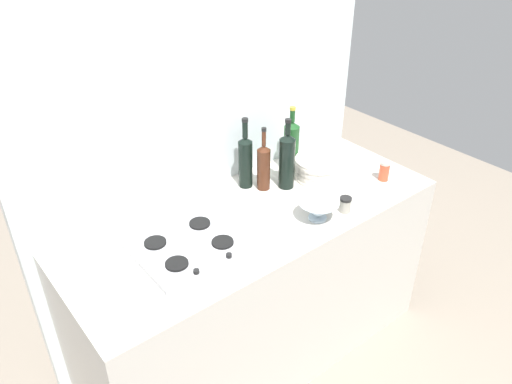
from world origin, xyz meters
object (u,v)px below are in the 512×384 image
Objects in this scene: wine_bottle_mid_right at (291,145)px; wine_bottle_rightmost at (245,160)px; wine_bottle_leftmost at (287,160)px; mixing_bowl at (318,210)px; stovetop_hob at (189,245)px; condiment_jar_rear at (345,204)px; condiment_jar_front at (384,171)px; butter_dish at (246,209)px; wine_bottle_mid_left at (264,166)px; plate_stack at (319,168)px.

wine_bottle_mid_right is 0.98× the size of wine_bottle_rightmost.
wine_bottle_leftmost is 1.00× the size of wine_bottle_rightmost.
wine_bottle_rightmost is 0.45m from mixing_bowl.
stovetop_hob is 1.21× the size of wine_bottle_rightmost.
wine_bottle_leftmost reaches higher than condiment_jar_rear.
wine_bottle_rightmost is at bearing 114.79° from condiment_jar_rear.
condiment_jar_front reaches higher than stovetop_hob.
condiment_jar_front is (0.43, -0.26, -0.10)m from wine_bottle_leftmost.
condiment_jar_front is (0.51, 0.04, 0.00)m from mixing_bowl.
butter_dish is (-0.23, 0.24, -0.02)m from mixing_bowl.
wine_bottle_mid_left is 0.09m from wine_bottle_rightmost.
butter_dish is 1.28× the size of condiment_jar_front.
stovetop_hob is 1.77× the size of plate_stack.
plate_stack is at bearing 45.03° from mixing_bowl.
wine_bottle_mid_left reaches higher than butter_dish.
mixing_bowl is at bearing -175.64° from condiment_jar_front.
plate_stack is 0.37m from mixing_bowl.
wine_bottle_rightmost is at bearing 139.28° from wine_bottle_leftmost.
condiment_jar_front is (0.30, -0.38, -0.09)m from wine_bottle_mid_right.
wine_bottle_rightmost is (-0.15, 0.13, -0.01)m from wine_bottle_leftmost.
mixing_bowl is (-0.26, -0.26, -0.01)m from plate_stack.
stovetop_hob is at bearing -163.34° from wine_bottle_mid_right.
stovetop_hob is 1.09m from condiment_jar_front.
wine_bottle_mid_right reaches higher than butter_dish.
stovetop_hob is at bearing 172.44° from condiment_jar_front.
wine_bottle_rightmost is 4.95× the size of condiment_jar_rear.
condiment_jar_rear is at bearing -17.00° from stovetop_hob.
stovetop_hob is 0.74m from condiment_jar_rear.
wine_bottle_rightmost is at bearing 145.91° from condiment_jar_front.
butter_dish is 0.76m from condiment_jar_front.
wine_bottle_mid_left is at bearing 30.95° from butter_dish.
wine_bottle_leftmost is 4.94× the size of condiment_jar_rear.
condiment_jar_rear is at bearing -98.37° from wine_bottle_mid_right.
wine_bottle_leftmost is 1.97× the size of mixing_bowl.
wine_bottle_leftmost is 0.20m from wine_bottle_rightmost.
condiment_jar_front is 1.41× the size of condiment_jar_rear.
plate_stack is 0.18m from wine_bottle_mid_right.
mixing_bowl is at bearing -17.71° from stovetop_hob.
condiment_jar_front is at bearing 4.36° from mixing_bowl.
stovetop_hob is 0.34m from butter_dish.
wine_bottle_mid_right is at bearing -4.12° from wine_bottle_rightmost.
wine_bottle_rightmost is at bearing 27.13° from stovetop_hob.
wine_bottle_rightmost is 1.98× the size of mixing_bowl.
condiment_jar_front is (0.53, -0.32, -0.07)m from wine_bottle_mid_left.
wine_bottle_mid_left is 0.37m from mixing_bowl.
wine_bottle_leftmost is at bearing 167.79° from plate_stack.
wine_bottle_mid_left is 2.47× the size of butter_dish.
wine_bottle_leftmost reaches higher than wine_bottle_mid_right.
wine_bottle_mid_right is 0.28m from wine_bottle_rightmost.
condiment_jar_front is at bearing -31.20° from wine_bottle_mid_left.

